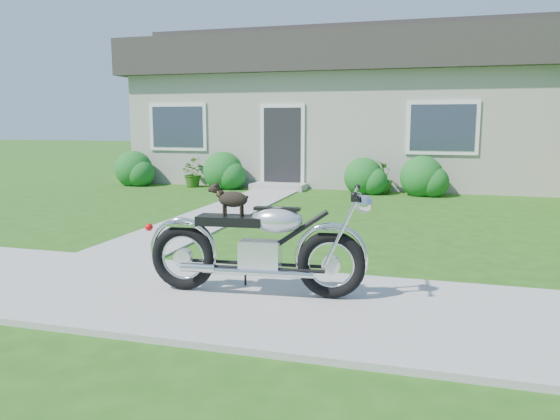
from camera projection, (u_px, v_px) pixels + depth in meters
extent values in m
plane|color=#235114|center=(182.00, 295.00, 5.53)|extent=(80.00, 80.00, 0.00)
cube|color=#9E9B93|center=(182.00, 293.00, 5.53)|extent=(24.00, 2.20, 0.04)
cube|color=#9E9B93|center=(227.00, 211.00, 10.68)|extent=(1.20, 8.00, 0.03)
cube|color=#AEAB9D|center=(357.00, 130.00, 16.67)|extent=(12.00, 6.00, 3.00)
cube|color=#2D2B28|center=(358.00, 62.00, 16.35)|extent=(12.60, 6.60, 1.00)
cube|color=#2D2B28|center=(359.00, 38.00, 16.24)|extent=(12.60, 2.00, 0.60)
cube|color=black|center=(282.00, 148.00, 14.28)|extent=(1.00, 0.06, 2.10)
cube|color=#9E9B93|center=(279.00, 187.00, 14.10)|extent=(1.40, 0.70, 0.16)
cube|color=#2D3847|center=(178.00, 127.00, 15.02)|extent=(1.70, 0.05, 1.30)
cube|color=#2D3847|center=(442.00, 128.00, 13.09)|extent=(1.70, 0.05, 1.30)
sphere|color=#185E1E|center=(363.00, 177.00, 13.33)|extent=(0.95, 0.95, 0.95)
sphere|color=#185E1E|center=(422.00, 177.00, 12.95)|extent=(1.03, 1.03, 1.03)
sphere|color=#185E1E|center=(223.00, 171.00, 14.34)|extent=(1.05, 1.05, 1.05)
sphere|color=#185E1E|center=(134.00, 169.00, 15.07)|extent=(1.03, 1.03, 1.03)
imported|color=#2D5717|center=(191.00, 173.00, 14.66)|extent=(0.90, 0.86, 0.77)
imported|color=#2B621B|center=(383.00, 177.00, 13.25)|extent=(0.57, 0.57, 0.81)
torus|color=black|center=(331.00, 265.00, 5.25)|extent=(0.68, 0.17, 0.67)
torus|color=black|center=(183.00, 257.00, 5.52)|extent=(0.68, 0.17, 0.67)
cube|color=silver|center=(260.00, 256.00, 5.37)|extent=(0.42, 0.28, 0.30)
ellipsoid|color=silver|center=(277.00, 220.00, 5.28)|extent=(0.54, 0.34, 0.26)
cube|color=black|center=(230.00, 220.00, 5.37)|extent=(0.67, 0.32, 0.09)
cube|color=silver|center=(332.00, 230.00, 5.19)|extent=(0.31, 0.17, 0.03)
cube|color=silver|center=(182.00, 225.00, 5.47)|extent=(0.31, 0.17, 0.03)
cylinder|color=silver|center=(356.00, 191.00, 5.09)|extent=(0.08, 0.60, 0.03)
sphere|color=silver|center=(364.00, 204.00, 5.10)|extent=(0.19, 0.19, 0.17)
cylinder|color=silver|center=(257.00, 273.00, 5.26)|extent=(1.10, 0.16, 0.06)
ellipsoid|color=black|center=(233.00, 199.00, 5.33)|extent=(0.31, 0.17, 0.16)
sphere|color=black|center=(215.00, 188.00, 5.35)|extent=(0.10, 0.10, 0.10)
cylinder|color=black|center=(226.00, 209.00, 5.40)|extent=(0.03, 0.03, 0.12)
cylinder|color=black|center=(224.00, 210.00, 5.33)|extent=(0.03, 0.03, 0.12)
cylinder|color=black|center=(243.00, 210.00, 5.36)|extent=(0.03, 0.03, 0.12)
cylinder|color=black|center=(241.00, 211.00, 5.30)|extent=(0.03, 0.03, 0.12)
torus|color=#CC6E36|center=(219.00, 193.00, 5.35)|extent=(0.05, 0.09, 0.08)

